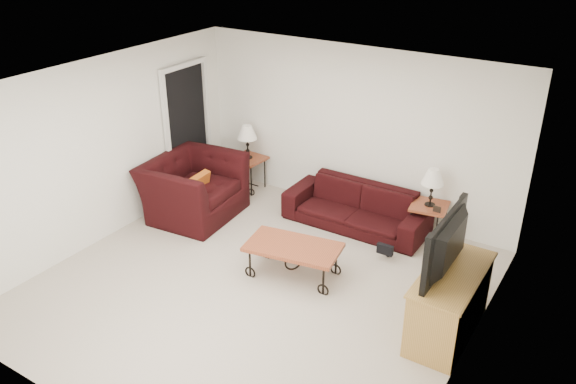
{
  "coord_description": "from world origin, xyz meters",
  "views": [
    {
      "loc": [
        3.5,
        -4.83,
        4.19
      ],
      "look_at": [
        0.0,
        0.7,
        1.0
      ],
      "focal_mm": 36.55,
      "sensor_mm": 36.0,
      "label": 1
    }
  ],
  "objects_px": {
    "side_table_right": "(428,222)",
    "tv_stand": "(449,303)",
    "side_table_left": "(248,173)",
    "lamp_right": "(432,187)",
    "coffee_table": "(293,260)",
    "sofa": "(356,207)",
    "backpack": "(389,243)",
    "armchair": "(193,188)",
    "television": "(456,245)",
    "lamp_left": "(247,142)"
  },
  "relations": [
    {
      "from": "side_table_right",
      "to": "backpack",
      "type": "xyz_separation_m",
      "value": [
        -0.26,
        -0.72,
        -0.05
      ]
    },
    {
      "from": "side_table_right",
      "to": "tv_stand",
      "type": "bearing_deg",
      "value": -63.66
    },
    {
      "from": "side_table_right",
      "to": "tv_stand",
      "type": "relative_size",
      "value": 0.42
    },
    {
      "from": "sofa",
      "to": "side_table_left",
      "type": "height_order",
      "value": "sofa"
    },
    {
      "from": "armchair",
      "to": "tv_stand",
      "type": "distance_m",
      "value": 4.15
    },
    {
      "from": "lamp_left",
      "to": "tv_stand",
      "type": "xyz_separation_m",
      "value": [
        3.95,
        -1.8,
        -0.44
      ]
    },
    {
      "from": "tv_stand",
      "to": "television",
      "type": "bearing_deg",
      "value": -180.0
    },
    {
      "from": "lamp_right",
      "to": "television",
      "type": "relative_size",
      "value": 0.47
    },
    {
      "from": "lamp_right",
      "to": "coffee_table",
      "type": "relative_size",
      "value": 0.46
    },
    {
      "from": "lamp_right",
      "to": "tv_stand",
      "type": "xyz_separation_m",
      "value": [
        0.89,
        -1.8,
        -0.42
      ]
    },
    {
      "from": "tv_stand",
      "to": "side_table_left",
      "type": "bearing_deg",
      "value": 155.51
    },
    {
      "from": "coffee_table",
      "to": "backpack",
      "type": "height_order",
      "value": "same"
    },
    {
      "from": "sofa",
      "to": "tv_stand",
      "type": "height_order",
      "value": "tv_stand"
    },
    {
      "from": "armchair",
      "to": "side_table_right",
      "type": "bearing_deg",
      "value": -75.09
    },
    {
      "from": "side_table_right",
      "to": "armchair",
      "type": "bearing_deg",
      "value": -160.07
    },
    {
      "from": "lamp_left",
      "to": "lamp_right",
      "type": "xyz_separation_m",
      "value": [
        3.06,
        -0.0,
        -0.02
      ]
    },
    {
      "from": "side_table_left",
      "to": "television",
      "type": "xyz_separation_m",
      "value": [
        3.93,
        -1.8,
        0.82
      ]
    },
    {
      "from": "lamp_left",
      "to": "backpack",
      "type": "xyz_separation_m",
      "value": [
        2.8,
        -0.72,
        -0.61
      ]
    },
    {
      "from": "side_table_left",
      "to": "backpack",
      "type": "xyz_separation_m",
      "value": [
        2.8,
        -0.72,
        -0.06
      ]
    },
    {
      "from": "side_table_left",
      "to": "lamp_right",
      "type": "distance_m",
      "value": 3.1
    },
    {
      "from": "side_table_right",
      "to": "lamp_left",
      "type": "relative_size",
      "value": 0.97
    },
    {
      "from": "lamp_left",
      "to": "backpack",
      "type": "height_order",
      "value": "lamp_left"
    },
    {
      "from": "coffee_table",
      "to": "television",
      "type": "relative_size",
      "value": 1.01
    },
    {
      "from": "side_table_right",
      "to": "lamp_right",
      "type": "relative_size",
      "value": 1.0
    },
    {
      "from": "lamp_left",
      "to": "armchair",
      "type": "distance_m",
      "value": 1.24
    },
    {
      "from": "backpack",
      "to": "coffee_table",
      "type": "bearing_deg",
      "value": -136.49
    },
    {
      "from": "side_table_left",
      "to": "lamp_right",
      "type": "relative_size",
      "value": 1.03
    },
    {
      "from": "side_table_left",
      "to": "coffee_table",
      "type": "height_order",
      "value": "side_table_left"
    },
    {
      "from": "sofa",
      "to": "lamp_left",
      "type": "bearing_deg",
      "value": 174.97
    },
    {
      "from": "side_table_left",
      "to": "armchair",
      "type": "height_order",
      "value": "armchair"
    },
    {
      "from": "side_table_right",
      "to": "lamp_right",
      "type": "height_order",
      "value": "lamp_right"
    },
    {
      "from": "lamp_left",
      "to": "tv_stand",
      "type": "bearing_deg",
      "value": -24.49
    },
    {
      "from": "armchair",
      "to": "backpack",
      "type": "bearing_deg",
      "value": -86.52
    },
    {
      "from": "armchair",
      "to": "tv_stand",
      "type": "relative_size",
      "value": 1.06
    },
    {
      "from": "side_table_left",
      "to": "coffee_table",
      "type": "relative_size",
      "value": 0.47
    },
    {
      "from": "coffee_table",
      "to": "armchair",
      "type": "distance_m",
      "value": 2.21
    },
    {
      "from": "coffee_table",
      "to": "television",
      "type": "xyz_separation_m",
      "value": [
        1.97,
        -0.04,
        0.88
      ]
    },
    {
      "from": "side_table_right",
      "to": "lamp_right",
      "type": "distance_m",
      "value": 0.53
    },
    {
      "from": "sofa",
      "to": "side_table_left",
      "type": "bearing_deg",
      "value": 174.97
    },
    {
      "from": "sofa",
      "to": "side_table_right",
      "type": "bearing_deg",
      "value": 10.1
    },
    {
      "from": "coffee_table",
      "to": "armchair",
      "type": "height_order",
      "value": "armchair"
    },
    {
      "from": "coffee_table",
      "to": "tv_stand",
      "type": "bearing_deg",
      "value": -1.16
    },
    {
      "from": "lamp_left",
      "to": "coffee_table",
      "type": "xyz_separation_m",
      "value": [
        1.95,
        -1.76,
        -0.61
      ]
    },
    {
      "from": "side_table_right",
      "to": "backpack",
      "type": "distance_m",
      "value": 0.77
    },
    {
      "from": "side_table_left",
      "to": "backpack",
      "type": "distance_m",
      "value": 2.89
    },
    {
      "from": "sofa",
      "to": "armchair",
      "type": "xyz_separation_m",
      "value": [
        -2.21,
        -0.99,
        0.14
      ]
    },
    {
      "from": "side_table_right",
      "to": "lamp_right",
      "type": "xyz_separation_m",
      "value": [
        0.0,
        0.0,
        0.53
      ]
    },
    {
      "from": "lamp_right",
      "to": "backpack",
      "type": "xyz_separation_m",
      "value": [
        -0.26,
        -0.72,
        -0.58
      ]
    },
    {
      "from": "television",
      "to": "tv_stand",
      "type": "bearing_deg",
      "value": 90.0
    },
    {
      "from": "armchair",
      "to": "lamp_left",
      "type": "bearing_deg",
      "value": -12.82
    }
  ]
}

